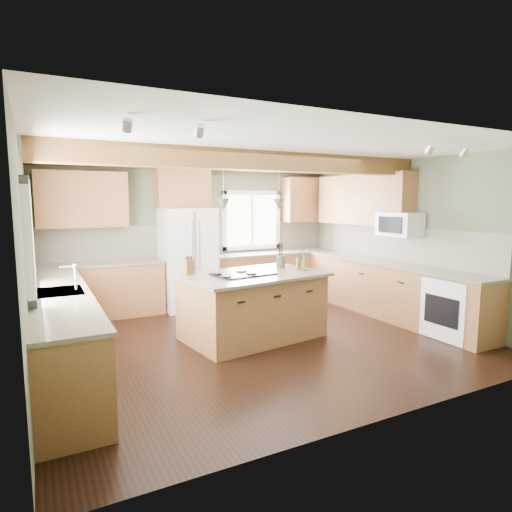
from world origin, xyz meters
TOP-DOWN VIEW (x-y plane):
  - floor at (0.00, 0.00)m, footprint 5.60×5.60m
  - ceiling at (0.00, 0.00)m, footprint 5.60×5.60m
  - wall_back at (0.00, 2.50)m, footprint 5.60×0.00m
  - wall_left at (-2.80, 0.00)m, footprint 0.00×5.00m
  - wall_right at (2.80, 0.00)m, footprint 0.00×5.00m
  - ceiling_beam at (0.00, 0.10)m, footprint 5.55×0.26m
  - soffit_trim at (0.00, 2.40)m, footprint 5.55×0.20m
  - backsplash_back at (0.00, 2.48)m, footprint 5.58×0.03m
  - backsplash_right at (2.78, 0.05)m, footprint 0.03×3.70m
  - base_cab_back_left at (-1.79, 2.20)m, footprint 2.02×0.60m
  - counter_back_left at (-1.79, 2.20)m, footprint 2.06×0.64m
  - base_cab_back_right at (1.49, 2.20)m, footprint 2.62×0.60m
  - counter_back_right at (1.49, 2.20)m, footprint 2.66×0.64m
  - base_cab_left at (-2.50, 0.05)m, footprint 0.60×3.70m
  - counter_left at (-2.50, 0.05)m, footprint 0.64×3.74m
  - base_cab_right at (2.50, 0.05)m, footprint 0.60×3.70m
  - counter_right at (2.50, 0.05)m, footprint 0.64×3.74m
  - upper_cab_back_left at (-1.99, 2.33)m, footprint 1.40×0.35m
  - upper_cab_over_fridge at (-0.30, 2.33)m, footprint 0.96×0.35m
  - upper_cab_right at (2.62, 0.90)m, footprint 0.35×2.20m
  - upper_cab_back_corner at (2.30, 2.33)m, footprint 0.90×0.35m
  - window_left at (-2.78, 0.05)m, footprint 0.04×1.60m
  - window_back at (1.15, 2.48)m, footprint 1.10×0.04m
  - sink at (-2.50, 0.05)m, footprint 0.50×0.65m
  - faucet at (-2.32, 0.05)m, footprint 0.02×0.02m
  - dishwasher at (-2.49, -1.25)m, footprint 0.60×0.60m
  - oven at (2.49, -1.25)m, footprint 0.60×0.72m
  - microwave at (2.58, -0.05)m, footprint 0.40×0.70m
  - pendant_left at (-0.49, 0.04)m, footprint 0.18×0.18m
  - pendant_right at (0.42, 0.16)m, footprint 0.18×0.18m
  - refrigerator at (-0.30, 2.12)m, footprint 0.90×0.74m
  - island at (-0.03, 0.10)m, footprint 1.97×1.36m
  - island_top at (-0.03, 0.10)m, footprint 2.11×1.50m
  - cooktop at (-0.18, 0.08)m, footprint 0.86×0.63m
  - knife_block at (-0.84, 0.44)m, footprint 0.14×0.12m
  - utensil_crock at (0.60, 0.39)m, footprint 0.13×0.13m
  - bottle_tray at (0.76, 0.08)m, footprint 0.28×0.28m

SIDE VIEW (x-z plane):
  - floor at x=0.00m, z-range 0.00..0.00m
  - dishwasher at x=-2.49m, z-range 0.01..0.85m
  - oven at x=2.49m, z-range 0.01..0.85m
  - base_cab_back_left at x=-1.79m, z-range 0.00..0.88m
  - base_cab_back_right at x=1.49m, z-range 0.00..0.88m
  - base_cab_left at x=-2.50m, z-range 0.00..0.88m
  - base_cab_right at x=2.50m, z-range 0.00..0.88m
  - island at x=-0.03m, z-range 0.00..0.88m
  - counter_back_left at x=-1.79m, z-range 0.88..0.92m
  - counter_back_right at x=1.49m, z-range 0.88..0.92m
  - counter_left at x=-2.50m, z-range 0.88..0.92m
  - counter_right at x=2.50m, z-range 0.88..0.92m
  - refrigerator at x=-0.30m, z-range 0.00..1.80m
  - island_top at x=-0.03m, z-range 0.88..0.92m
  - sink at x=-2.50m, z-range 0.89..0.92m
  - cooktop at x=-0.18m, z-range 0.92..0.94m
  - utensil_crock at x=0.60m, z-range 0.92..1.10m
  - knife_block at x=-0.84m, z-range 0.92..1.13m
  - bottle_tray at x=0.76m, z-range 0.92..1.13m
  - faucet at x=-2.32m, z-range 0.91..1.19m
  - backsplash_back at x=0.00m, z-range 0.92..1.50m
  - backsplash_right at x=2.78m, z-range 0.92..1.50m
  - wall_back at x=0.00m, z-range -1.50..4.10m
  - wall_left at x=-2.80m, z-range -1.20..3.80m
  - wall_right at x=2.80m, z-range -1.20..3.80m
  - window_back at x=1.15m, z-range 1.05..2.05m
  - window_left at x=-2.78m, z-range 1.02..2.08m
  - microwave at x=2.58m, z-range 1.36..1.74m
  - pendant_left at x=-0.49m, z-range 1.80..1.96m
  - pendant_right at x=0.42m, z-range 1.80..1.96m
  - upper_cab_back_left at x=-1.99m, z-range 1.50..2.40m
  - upper_cab_right at x=2.62m, z-range 1.50..2.40m
  - upper_cab_back_corner at x=2.30m, z-range 1.50..2.40m
  - upper_cab_over_fridge at x=-0.30m, z-range 1.80..2.50m
  - ceiling_beam at x=0.00m, z-range 2.34..2.60m
  - soffit_trim at x=0.00m, z-range 2.49..2.59m
  - ceiling at x=0.00m, z-range 2.60..2.60m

